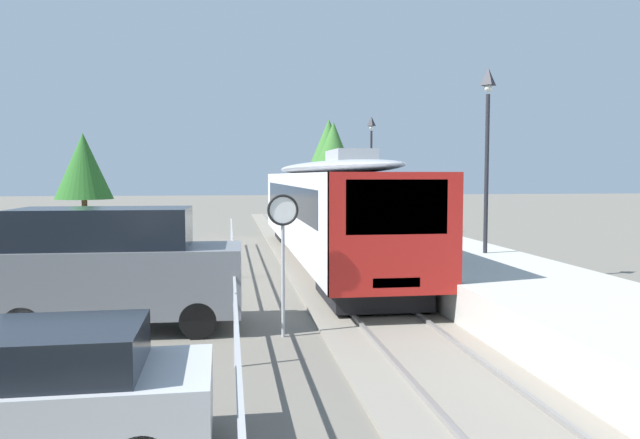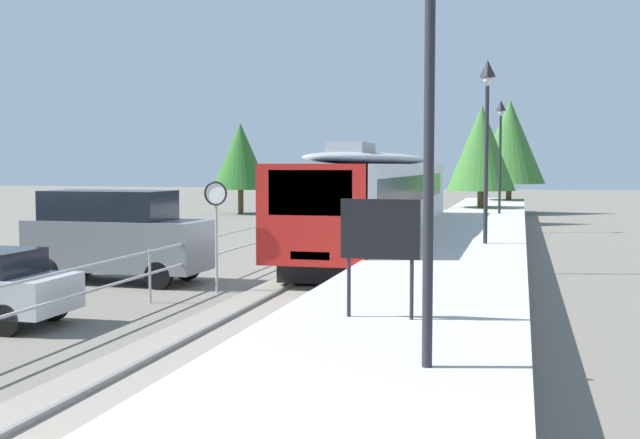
{
  "view_description": "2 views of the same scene",
  "coord_description": "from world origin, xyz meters",
  "px_view_note": "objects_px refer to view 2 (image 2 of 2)",
  "views": [
    {
      "loc": [
        -3.38,
        1.81,
        3.17
      ],
      "look_at": [
        -1.0,
        18.08,
        2.0
      ],
      "focal_mm": 34.92,
      "sensor_mm": 36.0,
      "label": 1
    },
    {
      "loc": [
        5.05,
        -4.86,
        3.21
      ],
      "look_at": [
        0.0,
        15.08,
        1.8
      ],
      "focal_mm": 44.84,
      "sensor_mm": 36.0,
      "label": 2
    }
  ],
  "objects_px": {
    "commuter_train": "(379,194)",
    "platform_lamp_mid_platform": "(487,116)",
    "platform_notice_board": "(380,233)",
    "parked_van_grey": "(116,235)",
    "platform_lamp_far_end": "(500,135)",
    "speed_limit_sign": "(216,208)",
    "platform_lamp_near_end": "(430,38)"
  },
  "relations": [
    {
      "from": "commuter_train",
      "to": "platform_lamp_mid_platform",
      "type": "distance_m",
      "value": 6.7
    },
    {
      "from": "commuter_train",
      "to": "platform_notice_board",
      "type": "height_order",
      "value": "commuter_train"
    },
    {
      "from": "platform_lamp_mid_platform",
      "to": "platform_notice_board",
      "type": "bearing_deg",
      "value": -94.87
    },
    {
      "from": "parked_van_grey",
      "to": "platform_lamp_far_end",
      "type": "bearing_deg",
      "value": 62.95
    },
    {
      "from": "commuter_train",
      "to": "speed_limit_sign",
      "type": "height_order",
      "value": "commuter_train"
    },
    {
      "from": "commuter_train",
      "to": "speed_limit_sign",
      "type": "relative_size",
      "value": 6.98
    },
    {
      "from": "platform_lamp_far_end",
      "to": "parked_van_grey",
      "type": "bearing_deg",
      "value": -117.05
    },
    {
      "from": "commuter_train",
      "to": "platform_lamp_far_end",
      "type": "relative_size",
      "value": 3.66
    },
    {
      "from": "platform_lamp_near_end",
      "to": "platform_notice_board",
      "type": "bearing_deg",
      "value": 110.48
    },
    {
      "from": "platform_lamp_near_end",
      "to": "parked_van_grey",
      "type": "bearing_deg",
      "value": 132.33
    },
    {
      "from": "platform_notice_board",
      "to": "parked_van_grey",
      "type": "xyz_separation_m",
      "value": [
        -8.67,
        7.9,
        -0.89
      ]
    },
    {
      "from": "platform_lamp_mid_platform",
      "to": "platform_lamp_far_end",
      "type": "distance_m",
      "value": 14.83
    },
    {
      "from": "platform_lamp_near_end",
      "to": "platform_lamp_mid_platform",
      "type": "height_order",
      "value": "same"
    },
    {
      "from": "speed_limit_sign",
      "to": "platform_lamp_near_end",
      "type": "bearing_deg",
      "value": -56.41
    },
    {
      "from": "commuter_train",
      "to": "platform_lamp_far_end",
      "type": "bearing_deg",
      "value": 68.23
    },
    {
      "from": "commuter_train",
      "to": "platform_notice_board",
      "type": "xyz_separation_m",
      "value": [
        3.0,
        -16.82,
        0.04
      ]
    },
    {
      "from": "commuter_train",
      "to": "parked_van_grey",
      "type": "bearing_deg",
      "value": -122.46
    },
    {
      "from": "platform_notice_board",
      "to": "parked_van_grey",
      "type": "distance_m",
      "value": 11.76
    },
    {
      "from": "platform_notice_board",
      "to": "parked_van_grey",
      "type": "bearing_deg",
      "value": 137.69
    },
    {
      "from": "platform_lamp_far_end",
      "to": "speed_limit_sign",
      "type": "distance_m",
      "value": 21.18
    },
    {
      "from": "platform_lamp_far_end",
      "to": "speed_limit_sign",
      "type": "bearing_deg",
      "value": -107.66
    },
    {
      "from": "platform_notice_board",
      "to": "parked_van_grey",
      "type": "height_order",
      "value": "platform_notice_board"
    },
    {
      "from": "platform_notice_board",
      "to": "speed_limit_sign",
      "type": "distance_m",
      "value": 8.7
    },
    {
      "from": "platform_lamp_mid_platform",
      "to": "platform_notice_board",
      "type": "height_order",
      "value": "platform_lamp_mid_platform"
    },
    {
      "from": "platform_lamp_far_end",
      "to": "speed_limit_sign",
      "type": "height_order",
      "value": "platform_lamp_far_end"
    },
    {
      "from": "platform_lamp_mid_platform",
      "to": "speed_limit_sign",
      "type": "height_order",
      "value": "platform_lamp_mid_platform"
    },
    {
      "from": "platform_notice_board",
      "to": "speed_limit_sign",
      "type": "height_order",
      "value": "speed_limit_sign"
    },
    {
      "from": "platform_lamp_near_end",
      "to": "platform_notice_board",
      "type": "xyz_separation_m",
      "value": [
        -1.03,
        2.76,
        -2.44
      ]
    },
    {
      "from": "platform_lamp_near_end",
      "to": "platform_lamp_far_end",
      "type": "bearing_deg",
      "value": 90.0
    },
    {
      "from": "platform_lamp_far_end",
      "to": "platform_lamp_near_end",
      "type": "bearing_deg",
      "value": -90.0
    },
    {
      "from": "platform_notice_board",
      "to": "parked_van_grey",
      "type": "relative_size",
      "value": 0.36
    },
    {
      "from": "platform_lamp_near_end",
      "to": "commuter_train",
      "type": "bearing_deg",
      "value": 101.62
    }
  ]
}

